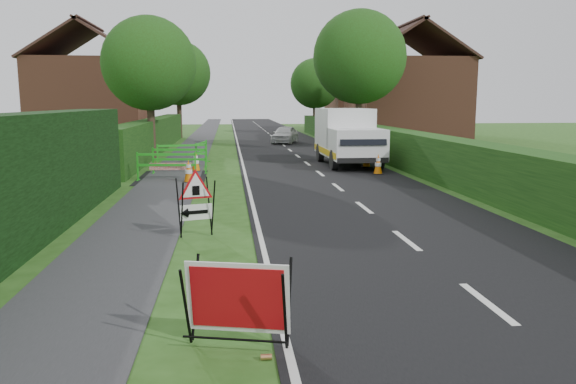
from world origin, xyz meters
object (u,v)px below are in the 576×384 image
triangle_sign (194,198)px  works_van (347,135)px  hatchback_car (285,134)px  red_rect_sign (238,299)px

triangle_sign → works_van: works_van is taller
hatchback_car → works_van: bearing=-67.0°
red_rect_sign → works_van: size_ratio=0.24×
works_van → hatchback_car: 13.28m
red_rect_sign → triangle_sign: triangle_sign is taller
works_van → hatchback_car: (-1.37, 13.19, -0.71)m
works_van → hatchback_car: works_van is taller
works_van → hatchback_car: size_ratio=1.57×
red_rect_sign → triangle_sign: size_ratio=1.08×
triangle_sign → hatchback_car: (4.45, 25.84, -0.24)m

